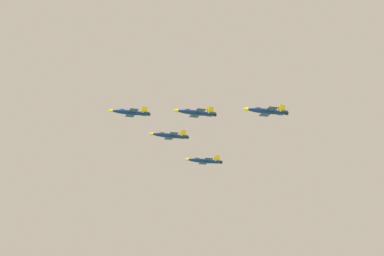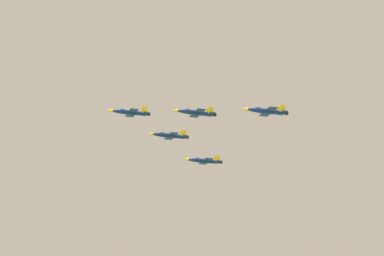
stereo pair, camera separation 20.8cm
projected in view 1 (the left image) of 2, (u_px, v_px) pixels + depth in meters
jet_lead at (130, 112)px, 268.41m from camera, size 13.21×9.96×3.11m
jet_left_wingman at (196, 113)px, 258.45m from camera, size 13.59×9.75×3.16m
jet_right_wingman at (169, 135)px, 287.35m from camera, size 13.83×10.00×3.22m
jet_left_outer at (266, 111)px, 248.67m from camera, size 13.79×10.28×3.24m
jet_right_outer at (204, 161)px, 305.69m from camera, size 13.96×10.39×3.28m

